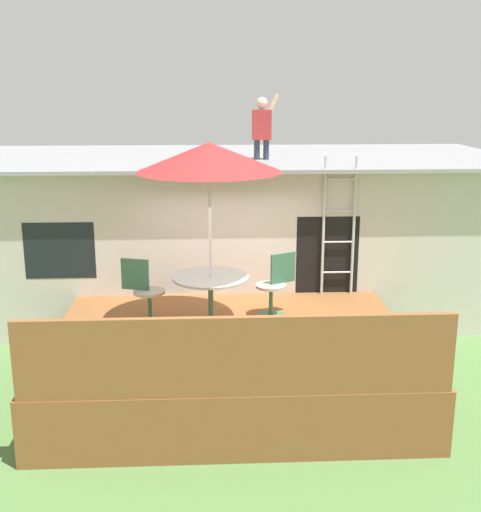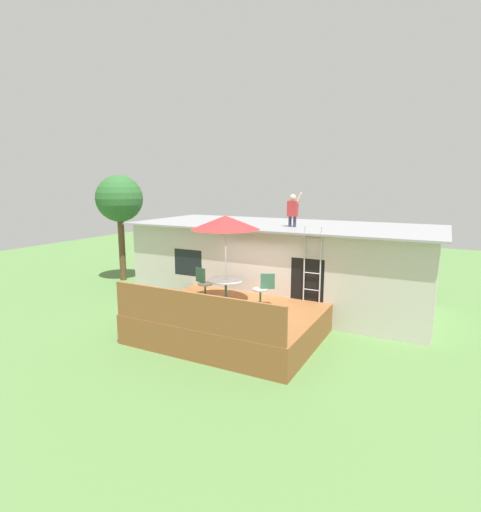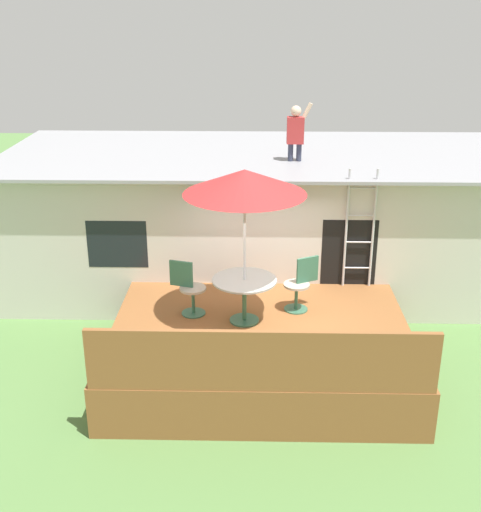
# 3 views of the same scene
# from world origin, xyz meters

# --- Properties ---
(ground_plane) EXTENTS (40.00, 40.00, 0.00)m
(ground_plane) POSITION_xyz_m (0.00, 0.00, 0.00)
(ground_plane) COLOR #567F42
(house) EXTENTS (10.50, 4.50, 2.82)m
(house) POSITION_xyz_m (0.00, 3.60, 1.41)
(house) COLOR beige
(house) RESTS_ON ground
(deck) EXTENTS (4.79, 3.99, 0.80)m
(deck) POSITION_xyz_m (0.00, 0.00, 0.40)
(deck) COLOR brown
(deck) RESTS_ON ground
(deck_railing) EXTENTS (4.69, 0.08, 0.90)m
(deck_railing) POSITION_xyz_m (0.00, -1.94, 1.25)
(deck_railing) COLOR brown
(deck_railing) RESTS_ON deck
(patio_table) EXTENTS (1.04, 1.04, 0.74)m
(patio_table) POSITION_xyz_m (-0.26, 0.08, 1.39)
(patio_table) COLOR #33664C
(patio_table) RESTS_ON deck
(patio_umbrella) EXTENTS (1.90, 1.90, 2.54)m
(patio_umbrella) POSITION_xyz_m (-0.26, 0.08, 3.15)
(patio_umbrella) COLOR silver
(patio_umbrella) RESTS_ON deck
(step_ladder) EXTENTS (0.52, 0.04, 2.20)m
(step_ladder) POSITION_xyz_m (1.77, 1.55, 1.90)
(step_ladder) COLOR silver
(step_ladder) RESTS_ON deck
(person_figure) EXTENTS (0.47, 0.20, 1.11)m
(person_figure) POSITION_xyz_m (0.66, 2.87, 3.42)
(person_figure) COLOR #33384C
(person_figure) RESTS_ON house
(patio_chair_left) EXTENTS (0.61, 0.44, 0.92)m
(patio_chair_left) POSITION_xyz_m (-1.19, 0.35, 1.26)
(patio_chair_left) COLOR #33664C
(patio_chair_left) RESTS_ON deck
(patio_chair_right) EXTENTS (0.59, 0.44, 0.92)m
(patio_chair_right) POSITION_xyz_m (0.67, 0.55, 1.26)
(patio_chair_right) COLOR #33664C
(patio_chair_right) RESTS_ON deck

